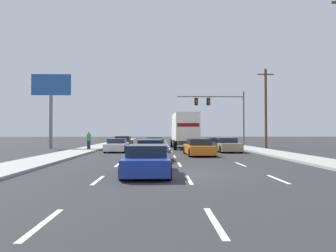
{
  "coord_description": "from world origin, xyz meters",
  "views": [
    {
      "loc": [
        -1.11,
        -12.31,
        1.8
      ],
      "look_at": [
        -0.28,
        15.31,
        2.38
      ],
      "focal_mm": 30.31,
      "sensor_mm": 36.0,
      "label": 1
    }
  ],
  "objects": [
    {
      "name": "car_maroon",
      "position": [
        -5.29,
        20.62,
        0.6
      ],
      "size": [
        1.91,
        4.65,
        1.33
      ],
      "color": "maroon",
      "rests_on": "ground_plane"
    },
    {
      "name": "car_white",
      "position": [
        -5.02,
        13.95,
        0.56
      ],
      "size": [
        1.93,
        4.55,
        1.2
      ],
      "color": "white",
      "rests_on": "ground_plane"
    },
    {
      "name": "car_blue",
      "position": [
        -1.64,
        -0.11,
        0.58
      ],
      "size": [
        1.98,
        4.32,
        1.25
      ],
      "color": "#1E389E",
      "rests_on": "ground_plane"
    },
    {
      "name": "roadside_billboard",
      "position": [
        -12.98,
        18.98,
        5.85
      ],
      "size": [
        4.26,
        0.36,
        8.13
      ],
      "color": "slate",
      "rests_on": "ground_plane"
    },
    {
      "name": "pedestrian_near_corner",
      "position": [
        -8.03,
        15.63,
        0.98
      ],
      "size": [
        0.38,
        0.38,
        1.68
      ],
      "color": "#1E233F",
      "rests_on": "sidewalk_left"
    },
    {
      "name": "traffic_signal_mast",
      "position": [
        6.34,
        24.38,
        5.21
      ],
      "size": [
        8.81,
        0.69,
        7.1
      ],
      "color": "#595B56",
      "rests_on": "ground_plane"
    },
    {
      "name": "utility_pole_mid",
      "position": [
        10.7,
        18.74,
        4.55
      ],
      "size": [
        1.8,
        0.28,
        8.82
      ],
      "color": "brown",
      "rests_on": "ground_plane"
    },
    {
      "name": "sidewalk_right",
      "position": [
        8.29,
        20.0,
        0.07
      ],
      "size": [
        2.68,
        80.0,
        0.14
      ],
      "primitive_type": "cube",
      "color": "#9E9E99",
      "rests_on": "ground_plane"
    },
    {
      "name": "box_truck",
      "position": [
        1.53,
        18.0,
        2.09
      ],
      "size": [
        2.66,
        7.71,
        3.71
      ],
      "color": "white",
      "rests_on": "ground_plane"
    },
    {
      "name": "car_green",
      "position": [
        -1.7,
        20.73,
        0.57
      ],
      "size": [
        2.06,
        4.63,
        1.21
      ],
      "color": "#196B38",
      "rests_on": "ground_plane"
    },
    {
      "name": "car_black",
      "position": [
        -1.73,
        6.25,
        0.59
      ],
      "size": [
        2.0,
        4.68,
        1.3
      ],
      "color": "black",
      "rests_on": "ground_plane"
    },
    {
      "name": "car_orange",
      "position": [
        1.94,
        9.55,
        0.59
      ],
      "size": [
        2.12,
        4.36,
        1.29
      ],
      "color": "orange",
      "rests_on": "ground_plane"
    },
    {
      "name": "car_yellow",
      "position": [
        -1.57,
        14.22,
        0.56
      ],
      "size": [
        2.02,
        4.43,
        1.2
      ],
      "color": "yellow",
      "rests_on": "ground_plane"
    },
    {
      "name": "ground_plane",
      "position": [
        0.0,
        25.0,
        0.0
      ],
      "size": [
        140.0,
        140.0,
        0.0
      ],
      "primitive_type": "plane",
      "color": "#2B2B2D"
    },
    {
      "name": "lane_markings",
      "position": [
        -0.0,
        20.86,
        0.0
      ],
      "size": [
        6.94,
        57.0,
        0.01
      ],
      "color": "silver",
      "rests_on": "ground_plane"
    },
    {
      "name": "car_tan",
      "position": [
        4.94,
        13.5,
        0.59
      ],
      "size": [
        2.13,
        4.61,
        1.28
      ],
      "color": "tan",
      "rests_on": "ground_plane"
    },
    {
      "name": "sidewalk_left",
      "position": [
        -8.29,
        20.0,
        0.07
      ],
      "size": [
        2.68,
        80.0,
        0.14
      ],
      "primitive_type": "cube",
      "color": "#9E9E99",
      "rests_on": "ground_plane"
    },
    {
      "name": "car_navy",
      "position": [
        5.29,
        20.35,
        0.52
      ],
      "size": [
        2.01,
        4.09,
        1.15
      ],
      "color": "#141E4C",
      "rests_on": "ground_plane"
    }
  ]
}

